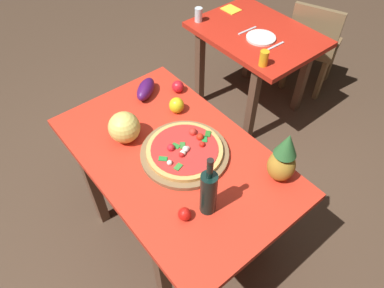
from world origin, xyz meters
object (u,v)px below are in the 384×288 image
at_px(display_table, 174,164).
at_px(dinner_plate, 261,38).
at_px(tomato_by_bottle, 184,214).
at_px(drinking_glass_water, 199,15).
at_px(wine_bottle, 208,192).
at_px(napkin_folded, 231,9).
at_px(pizza_board, 185,153).
at_px(bell_pepper, 177,105).
at_px(pineapple_left, 283,159).
at_px(eggplant, 146,89).
at_px(fork_utensil, 247,31).
at_px(pizza, 185,150).
at_px(melon, 124,127).
at_px(drinking_glass_juice, 264,58).
at_px(background_table, 255,45).
at_px(dining_chair, 313,43).
at_px(tomato_at_corner, 178,87).
at_px(knife_utensil, 275,46).

bearing_deg(display_table, dinner_plate, 112.44).
xyz_separation_m(tomato_by_bottle, drinking_glass_water, (-1.32, 1.18, 0.02)).
distance_m(wine_bottle, napkin_folded, 1.93).
xyz_separation_m(pizza_board, bell_pepper, (-0.30, 0.18, 0.03)).
xyz_separation_m(pineapple_left, eggplant, (-0.94, -0.15, -0.09)).
xyz_separation_m(eggplant, tomato_by_bottle, (0.83, -0.35, -0.01)).
relative_size(pizza_board, fork_utensil, 2.60).
height_order(display_table, pizza, pizza).
bearing_deg(fork_utensil, melon, -71.54).
relative_size(display_table, drinking_glass_juice, 12.38).
bearing_deg(tomato_by_bottle, bell_pepper, 145.27).
height_order(background_table, pizza_board, pizza_board).
bearing_deg(pizza_board, dining_chair, 104.61).
xyz_separation_m(dining_chair, dinner_plate, (-0.07, -0.64, 0.27)).
distance_m(pizza_board, drinking_glass_juice, 0.96).
bearing_deg(background_table, wine_bottle, -54.49).
height_order(dining_chair, melon, melon).
distance_m(pineapple_left, drinking_glass_juice, 0.95).
distance_m(bell_pepper, tomato_at_corner, 0.18).
bearing_deg(display_table, background_table, 114.90).
relative_size(background_table, drinking_glass_juice, 8.83).
height_order(background_table, wine_bottle, wine_bottle).
distance_m(background_table, tomato_at_corner, 0.93).
bearing_deg(melon, wine_bottle, 4.96).
height_order(pizza_board, napkin_folded, pizza_board).
bearing_deg(tomato_by_bottle, napkin_folded, 130.45).
relative_size(display_table, knife_utensil, 7.44).
distance_m(display_table, pizza, 0.14).
relative_size(pizza, fork_utensil, 2.23).
height_order(bell_pepper, fork_utensil, bell_pepper).
bearing_deg(napkin_folded, dining_chair, 43.74).
relative_size(display_table, tomato_at_corner, 17.86).
height_order(tomato_at_corner, drinking_glass_juice, drinking_glass_juice).
distance_m(pizza_board, pineapple_left, 0.51).
height_order(background_table, bell_pepper, bell_pepper).
relative_size(fork_utensil, knife_utensil, 1.00).
bearing_deg(pineapple_left, drinking_glass_juice, 137.75).
bearing_deg(melon, background_table, 103.09).
distance_m(display_table, drinking_glass_water, 1.40).
relative_size(bell_pepper, drinking_glass_water, 0.89).
bearing_deg(bell_pepper, dinner_plate, 103.54).
bearing_deg(pineapple_left, drinking_glass_water, 154.74).
distance_m(background_table, dinner_plate, 0.16).
xyz_separation_m(fork_utensil, napkin_folded, (-0.32, 0.13, -0.00)).
xyz_separation_m(wine_bottle, tomato_at_corner, (-0.76, 0.41, -0.10)).
bearing_deg(tomato_by_bottle, dinner_plate, 120.92).
bearing_deg(dining_chair, wine_bottle, 91.42).
relative_size(drinking_glass_juice, dinner_plate, 0.49).
bearing_deg(tomato_at_corner, fork_utensil, 105.29).
bearing_deg(dining_chair, melon, 73.82).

